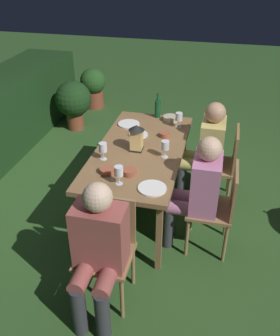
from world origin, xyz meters
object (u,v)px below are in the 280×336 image
object	(u,v)px
chair_head_near	(107,246)
bowl_olives	(171,118)
bowl_bread	(107,170)
green_bottle_on_table	(158,108)
dining_table	(140,154)
plate_a	(138,134)
person_in_pink	(198,188)
wine_glass_d	(103,148)
potted_plant_corner	(93,86)
chair_side_left_a	(218,205)
person_in_rust	(98,249)
lantern_centerpiece	(137,136)
plate_c	(152,188)
person_in_mustard	(205,148)
bowl_dip	(165,135)
wine_glass_b	(165,146)
wine_glass_a	(179,117)
bowl_salad	(129,172)
plate_b	(129,124)
chair_side_left_b	(222,162)
potted_plant_by_hedge	(73,101)
wine_glass_c	(119,172)

from	to	relation	value
chair_head_near	bowl_olives	distance (m)	1.86
bowl_bread	green_bottle_on_table	bearing A→B (deg)	-8.97
dining_table	plate_a	xyz separation A→B (m)	(0.28, 0.09, 0.07)
person_in_pink	wine_glass_d	xyz separation A→B (m)	(0.10, 0.90, 0.24)
chair_head_near	plate_a	size ratio (longest dim) A/B	4.30
plate_a	potted_plant_corner	xyz separation A→B (m)	(2.38, 1.37, -0.39)
chair_side_left_a	person_in_rust	bearing A→B (deg)	138.38
lantern_centerpiece	plate_a	world-z (taller)	lantern_centerpiece
wine_glass_d	plate_a	world-z (taller)	wine_glass_d
lantern_centerpiece	chair_head_near	bearing A→B (deg)	-178.59
plate_c	potted_plant_corner	xyz separation A→B (m)	(3.32, 1.71, -0.39)
person_in_mustard	bowl_dip	bearing A→B (deg)	100.45
wine_glass_b	bowl_bread	bearing A→B (deg)	131.02
wine_glass_b	wine_glass_d	distance (m)	0.58
dining_table	chair_head_near	world-z (taller)	chair_head_near
lantern_centerpiece	wine_glass_b	bearing A→B (deg)	-104.46
wine_glass_a	bowl_olives	size ratio (longest dim) A/B	1.01
bowl_salad	green_bottle_on_table	bearing A→B (deg)	-0.18
wine_glass_d	plate_b	xyz separation A→B (m)	(0.79, -0.04, -0.11)
plate_a	bowl_dip	distance (m)	0.28
chair_side_left_a	person_in_mustard	distance (m)	0.81
chair_side_left_b	person_in_mustard	distance (m)	0.25
plate_b	potted_plant_by_hedge	bearing A→B (deg)	43.75
dining_table	chair_side_left_b	distance (m)	0.93
chair_side_left_b	bowl_salad	size ratio (longest dim) A/B	6.61
person_in_pink	bowl_dip	distance (m)	0.83
chair_side_left_a	plate_a	distance (m)	1.16
dining_table	wine_glass_c	size ratio (longest dim) A/B	10.17
lantern_centerpiece	plate_c	bearing A→B (deg)	-155.41
person_in_rust	wine_glass_b	distance (m)	1.25
wine_glass_b	chair_side_left_a	bearing A→B (deg)	-116.92
green_bottle_on_table	dining_table	bearing A→B (deg)	178.37
wine_glass_d	bowl_dip	bearing A→B (deg)	-39.14
wine_glass_b	plate_a	distance (m)	0.54
potted_plant_by_hedge	wine_glass_b	bearing A→B (deg)	-137.51
green_bottle_on_table	potted_plant_corner	world-z (taller)	green_bottle_on_table
person_in_pink	dining_table	bearing A→B (deg)	58.00
lantern_centerpiece	chair_side_left_b	bearing A→B (deg)	-63.46
bowl_dip	chair_side_left_b	bearing A→B (deg)	-82.81
dining_table	chair_side_left_b	size ratio (longest dim) A/B	1.98
chair_head_near	plate_c	xyz separation A→B (m)	(0.45, -0.26, 0.28)
wine_glass_d	person_in_mustard	bearing A→B (deg)	-53.51
plate_b	bowl_dip	world-z (taller)	bowl_dip
person_in_mustard	wine_glass_c	size ratio (longest dim) A/B	6.80
person_in_mustard	bowl_dip	size ratio (longest dim) A/B	10.39
chair_side_left_b	potted_plant_corner	distance (m)	3.21
dining_table	wine_glass_a	bearing A→B (deg)	-27.51
plate_b	bowl_olives	distance (m)	0.48
person_in_mustard	wine_glass_b	bearing A→B (deg)	144.68
plate_a	bowl_bread	xyz separation A→B (m)	(-0.78, 0.09, 0.02)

